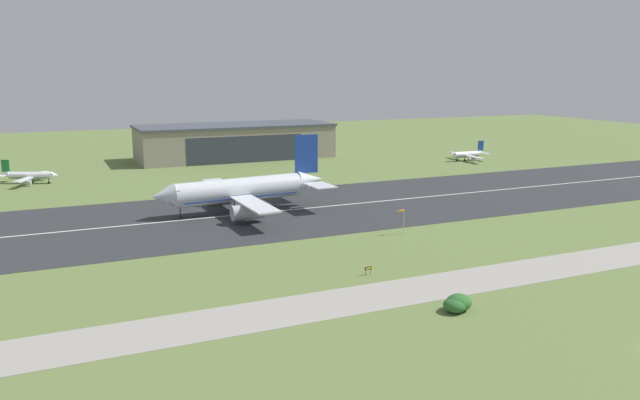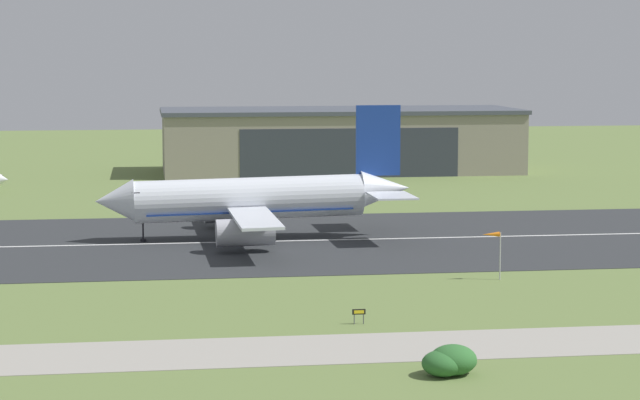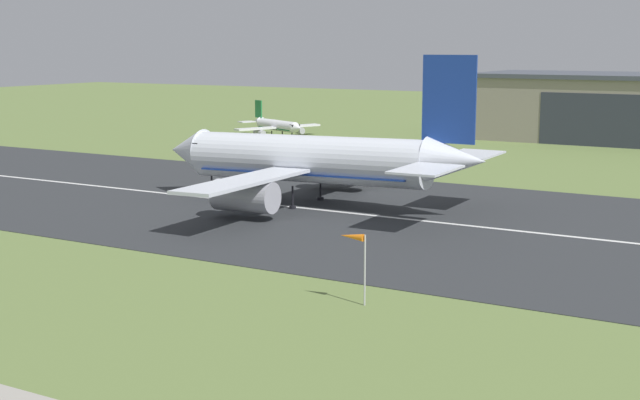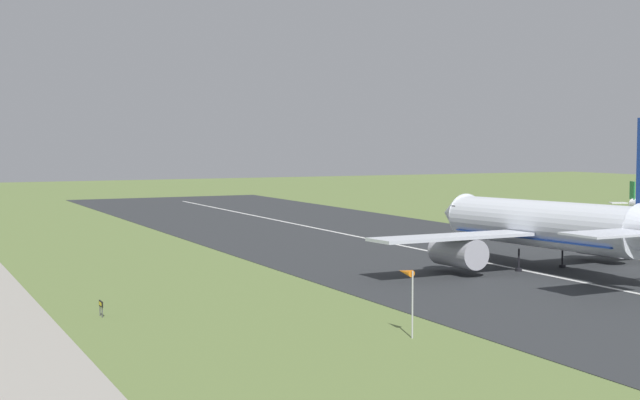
{
  "view_description": "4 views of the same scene",
  "coord_description": "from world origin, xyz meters",
  "px_view_note": "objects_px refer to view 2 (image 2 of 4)",
  "views": [
    {
      "loc": [
        -69.67,
        -49.48,
        34.96
      ],
      "look_at": [
        -18.63,
        64.04,
        9.36
      ],
      "focal_mm": 35.0,
      "sensor_mm": 36.0,
      "label": 1
    },
    {
      "loc": [
        -39.57,
        -75.86,
        26.53
      ],
      "look_at": [
        -18.59,
        73.51,
        8.6
      ],
      "focal_mm": 70.0,
      "sensor_mm": 36.0,
      "label": 2
    },
    {
      "loc": [
        32.01,
        3.71,
        20.26
      ],
      "look_at": [
        -8.04,
        72.94,
        6.16
      ],
      "focal_mm": 50.0,
      "sensor_mm": 36.0,
      "label": 3
    },
    {
      "loc": [
        63.8,
        24.86,
        16.39
      ],
      "look_at": [
        -18.77,
        64.94,
        10.32
      ],
      "focal_mm": 50.0,
      "sensor_mm": 36.0,
      "label": 4
    }
  ],
  "objects_px": {
    "shrub_clump": "(449,362)",
    "windsock_pole": "(492,237)",
    "runway_sign": "(359,313)",
    "airplane_landing": "(252,200)"
  },
  "relations": [
    {
      "from": "airplane_landing",
      "to": "windsock_pole",
      "type": "bearing_deg",
      "value": -54.98
    },
    {
      "from": "windsock_pole",
      "to": "runway_sign",
      "type": "distance_m",
      "value": 29.16
    },
    {
      "from": "airplane_landing",
      "to": "runway_sign",
      "type": "xyz_separation_m",
      "value": [
        5.6,
        -57.1,
        -4.56
      ]
    },
    {
      "from": "shrub_clump",
      "to": "windsock_pole",
      "type": "relative_size",
      "value": 0.84
    },
    {
      "from": "shrub_clump",
      "to": "airplane_landing",
      "type": "bearing_deg",
      "value": 97.17
    },
    {
      "from": "airplane_landing",
      "to": "runway_sign",
      "type": "height_order",
      "value": "airplane_landing"
    },
    {
      "from": "airplane_landing",
      "to": "windsock_pole",
      "type": "xyz_separation_m",
      "value": [
        25.03,
        -35.72,
        -0.61
      ]
    },
    {
      "from": "windsock_pole",
      "to": "airplane_landing",
      "type": "bearing_deg",
      "value": 125.02
    },
    {
      "from": "shrub_clump",
      "to": "runway_sign",
      "type": "height_order",
      "value": "shrub_clump"
    },
    {
      "from": "shrub_clump",
      "to": "runway_sign",
      "type": "distance_m",
      "value": 20.57
    }
  ]
}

